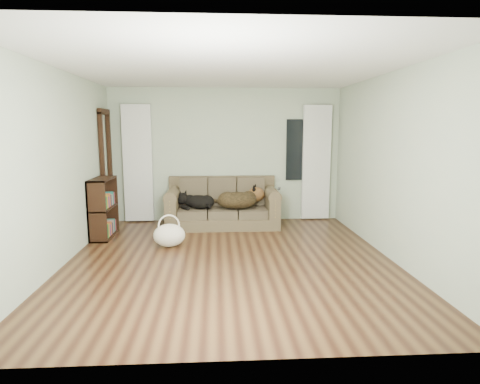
{
  "coord_description": "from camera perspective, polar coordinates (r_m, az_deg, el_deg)",
  "views": [
    {
      "loc": [
        -0.19,
        -5.42,
        1.82
      ],
      "look_at": [
        0.23,
        1.6,
        0.7
      ],
      "focal_mm": 30.0,
      "sensor_mm": 36.0,
      "label": 1
    }
  ],
  "objects": [
    {
      "name": "window_pane",
      "position": [
        8.07,
        8.34,
        5.94
      ],
      "size": [
        0.5,
        0.03,
        1.2
      ],
      "primitive_type": "cube",
      "color": "black",
      "rests_on": "wall_back"
    },
    {
      "name": "door_casing",
      "position": [
        7.77,
        -18.43,
        2.87
      ],
      "size": [
        0.07,
        0.6,
        2.1
      ],
      "primitive_type": "cube",
      "color": "black",
      "rests_on": "ground"
    },
    {
      "name": "ceiling",
      "position": [
        5.48,
        -1.48,
        17.22
      ],
      "size": [
        5.0,
        5.0,
        0.0
      ],
      "primitive_type": "plane",
      "color": "white",
      "rests_on": "ground"
    },
    {
      "name": "dog_black_lab",
      "position": [
        7.5,
        -6.09,
        -1.32
      ],
      "size": [
        0.73,
        0.66,
        0.25
      ],
      "primitive_type": "ellipsoid",
      "rotation": [
        0.0,
        0.0,
        -0.52
      ],
      "color": "black",
      "rests_on": "sofa"
    },
    {
      "name": "floor",
      "position": [
        5.72,
        -1.38,
        -9.53
      ],
      "size": [
        5.0,
        5.0,
        0.0
      ],
      "primitive_type": "plane",
      "color": "black",
      "rests_on": "ground"
    },
    {
      "name": "wall_right",
      "position": [
        5.96,
        20.76,
        3.44
      ],
      "size": [
        0.04,
        5.0,
        2.6
      ],
      "primitive_type": "cube",
      "color": "#ACB99B",
      "rests_on": "ground"
    },
    {
      "name": "curtain_left",
      "position": [
        8.01,
        -14.33,
        3.94
      ],
      "size": [
        0.55,
        0.08,
        2.25
      ],
      "primitive_type": "cube",
      "color": "white",
      "rests_on": "ground"
    },
    {
      "name": "dog_shepherd",
      "position": [
        7.46,
        -0.1,
        -1.26
      ],
      "size": [
        0.83,
        0.62,
        0.35
      ],
      "primitive_type": "ellipsoid",
      "rotation": [
        0.0,
        0.0,
        3.23
      ],
      "color": "black",
      "rests_on": "sofa"
    },
    {
      "name": "wall_left",
      "position": [
        5.82,
        -24.19,
        3.11
      ],
      "size": [
        0.04,
        5.0,
        2.6
      ],
      "primitive_type": "cube",
      "color": "#ACB99B",
      "rests_on": "ground"
    },
    {
      "name": "bookshelf",
      "position": [
        7.12,
        -18.86,
        -2.15
      ],
      "size": [
        0.39,
        0.83,
        1.0
      ],
      "primitive_type": "cube",
      "rotation": [
        0.0,
        0.0,
        -0.12
      ],
      "color": "black",
      "rests_on": "floor"
    },
    {
      "name": "wall_back",
      "position": [
        7.94,
        -2.07,
        5.25
      ],
      "size": [
        4.5,
        0.04,
        2.6
      ],
      "primitive_type": "cube",
      "color": "#ACB99B",
      "rests_on": "ground"
    },
    {
      "name": "tote_bag",
      "position": [
        6.35,
        -10.03,
        -6.26
      ],
      "size": [
        0.52,
        0.41,
        0.36
      ],
      "primitive_type": "ellipsoid",
      "rotation": [
        0.0,
        0.0,
        -0.06
      ],
      "color": "silver",
      "rests_on": "floor"
    },
    {
      "name": "tv_remote",
      "position": [
        7.39,
        5.57,
        0.49
      ],
      "size": [
        0.1,
        0.2,
        0.02
      ],
      "primitive_type": "cube",
      "rotation": [
        0.0,
        0.0,
        -0.22
      ],
      "color": "black",
      "rests_on": "sofa"
    },
    {
      "name": "sofa",
      "position": [
        7.52,
        -2.5,
        -1.49
      ],
      "size": [
        2.06,
        0.89,
        0.84
      ],
      "primitive_type": "cube",
      "color": "brown",
      "rests_on": "floor"
    },
    {
      "name": "curtain_right",
      "position": [
        8.11,
        10.8,
        4.12
      ],
      "size": [
        0.55,
        0.08,
        2.25
      ],
      "primitive_type": "cube",
      "color": "white",
      "rests_on": "ground"
    }
  ]
}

